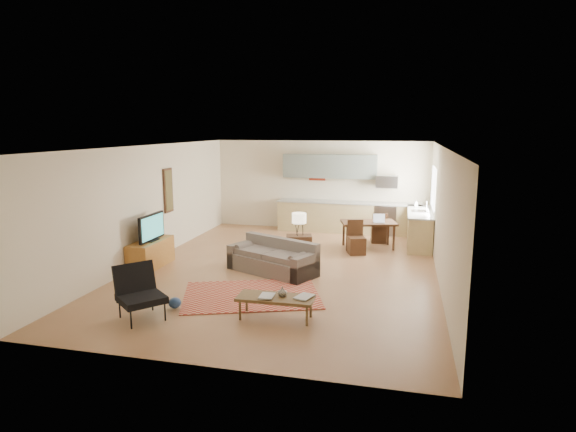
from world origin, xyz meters
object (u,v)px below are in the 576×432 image
(console_table, at_px, (299,250))
(dining_table, at_px, (368,235))
(sofa, at_px, (272,257))
(armchair, at_px, (141,293))
(tv_credenza, at_px, (151,254))
(coffee_table, at_px, (276,307))

(console_table, xyz_separation_m, dining_table, (1.43, 1.88, 0.01))
(sofa, relative_size, armchair, 2.31)
(console_table, bearing_deg, sofa, -131.92)
(tv_credenza, bearing_deg, coffee_table, -32.37)
(coffee_table, height_order, console_table, console_table)
(sofa, distance_m, console_table, 0.91)
(armchair, bearing_deg, console_table, 14.66)
(sofa, distance_m, dining_table, 3.26)
(coffee_table, relative_size, tv_credenza, 0.97)
(sofa, xyz_separation_m, coffee_table, (0.74, -2.44, -0.17))
(sofa, bearing_deg, dining_table, 80.26)
(armchair, bearing_deg, sofa, 15.18)
(tv_credenza, distance_m, console_table, 3.34)
(armchair, relative_size, console_table, 1.33)
(tv_credenza, relative_size, console_table, 1.96)
(coffee_table, xyz_separation_m, armchair, (-2.11, -0.54, 0.25))
(armchair, bearing_deg, coffee_table, -35.61)
(coffee_table, bearing_deg, armchair, -166.73)
(armchair, relative_size, tv_credenza, 0.68)
(coffee_table, distance_m, armchair, 2.20)
(armchair, height_order, console_table, armchair)
(coffee_table, height_order, armchair, armchair)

